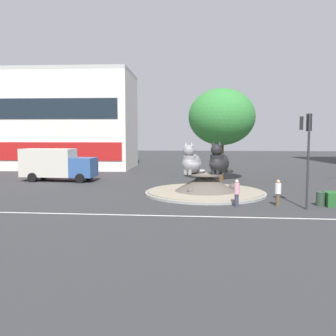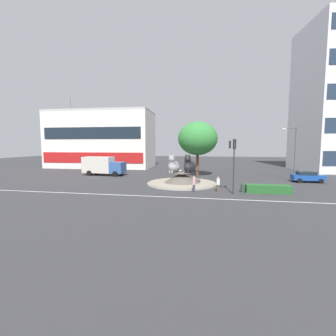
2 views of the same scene
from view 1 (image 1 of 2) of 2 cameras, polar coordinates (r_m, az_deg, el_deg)
name	(u,v)px [view 1 (image 1 of 2)]	position (r m, az deg, el deg)	size (l,w,h in m)	color
ground_plane	(205,194)	(28.86, 5.71, -4.00)	(160.00, 160.00, 0.00)	#333335
lane_centreline	(206,217)	(21.02, 5.78, -7.42)	(112.00, 0.20, 0.01)	silver
roundabout_island	(205,186)	(28.78, 5.72, -2.83)	(9.26, 9.26, 1.59)	gray
cat_statue_grey	(191,162)	(28.37, 3.56, 0.91)	(2.19, 2.49, 2.46)	gray
cat_statue_black	(219,162)	(28.53, 7.79, 0.95)	(2.32, 2.56, 2.53)	black
traffic_light_mast	(307,140)	(24.09, 20.58, 4.02)	(0.79, 0.46, 5.83)	#2D2D33
shophouse_block	(47,121)	(54.53, -18.11, 6.93)	(24.25, 11.72, 16.40)	silver
broadleaf_tree_behind_island	(222,117)	(36.94, 8.24, 7.74)	(6.48, 6.48, 9.07)	brown
pedestrian_pink_shirt	(237,192)	(23.97, 10.49, -3.69)	(0.35, 0.35, 1.74)	#33384C
pedestrian_white_shirt	(278,192)	(24.84, 16.51, -3.58)	(0.38, 0.38, 1.70)	brown
delivery_box_truck	(56,164)	(38.36, -16.75, 0.60)	(7.46, 2.93, 3.19)	#335693
litter_bin	(321,199)	(25.86, 22.35, -4.41)	(0.56, 0.56, 0.90)	#2D4233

